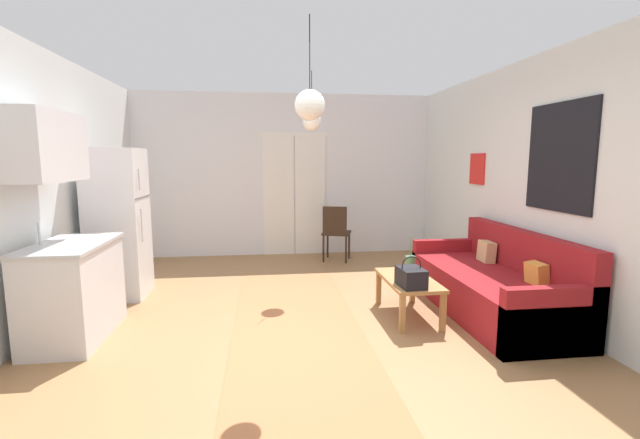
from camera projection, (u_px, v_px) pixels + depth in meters
The scene contains 13 objects.
ground_plane at pixel (308, 352), 3.77m from camera, with size 5.53×8.07×0.10m, color #996D44.
wall_back at pixel (286, 176), 7.29m from camera, with size 5.13×0.13×2.70m.
wall_right at pixel (583, 189), 3.90m from camera, with size 0.12×7.67×2.70m.
area_rug at pixel (297, 327), 4.20m from camera, with size 1.22×3.78×0.01m, color #B26B42.
couch at pixel (495, 287), 4.57m from camera, with size 0.90×2.19×0.88m.
coffee_table at pixel (408, 284), 4.44m from camera, with size 0.48×0.92×0.41m.
bamboo_vase at pixel (410, 264), 4.68m from camera, with size 0.11×0.11×0.39m.
handbag at pixel (411, 277), 4.13m from camera, with size 0.24×0.32×0.30m.
refrigerator at pixel (118, 223), 5.05m from camera, with size 0.62×0.65×1.75m.
kitchen_counter at pixel (67, 254), 3.85m from camera, with size 0.59×1.07×2.04m.
accent_chair at pixel (336, 230), 6.82m from camera, with size 0.53×0.52×0.89m.
pendant_lamp_near at pixel (310, 105), 3.30m from camera, with size 0.24×0.24×0.78m.
pendant_lamp_far at pixel (312, 121), 5.34m from camera, with size 0.24×0.24×0.73m.
Camera 1 is at (-0.36, -3.55, 1.63)m, focal length 24.17 mm.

